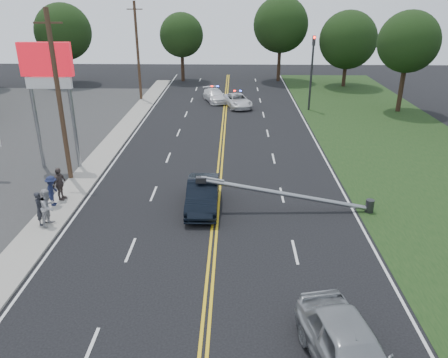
{
  "coord_description": "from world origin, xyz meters",
  "views": [
    {
      "loc": [
        0.93,
        -12.74,
        10.66
      ],
      "look_at": [
        0.42,
        8.28,
        1.7
      ],
      "focal_mm": 35.0,
      "sensor_mm": 36.0,
      "label": 1
    }
  ],
  "objects_px": {
    "bystander_a": "(40,208)",
    "bystander_b": "(48,207)",
    "crashed_sedan": "(203,195)",
    "emergency_a": "(237,101)",
    "bystander_d": "(59,184)",
    "utility_pole_mid": "(59,98)",
    "utility_pole_far": "(138,52)",
    "waiting_sedan": "(350,352)",
    "emergency_b": "(215,95)",
    "pylon_sign": "(48,76)",
    "fallen_streetlight": "(296,195)",
    "traffic_signal": "(312,67)",
    "bystander_c": "(52,191)"
  },
  "relations": [
    {
      "from": "utility_pole_mid",
      "to": "pylon_sign",
      "type": "bearing_deg",
      "value": 123.02
    },
    {
      "from": "utility_pole_far",
      "to": "waiting_sedan",
      "type": "bearing_deg",
      "value": -69.67
    },
    {
      "from": "bystander_d",
      "to": "bystander_a",
      "type": "bearing_deg",
      "value": -165.28
    },
    {
      "from": "emergency_a",
      "to": "bystander_b",
      "type": "distance_m",
      "value": 26.71
    },
    {
      "from": "crashed_sedan",
      "to": "bystander_d",
      "type": "distance_m",
      "value": 7.93
    },
    {
      "from": "utility_pole_far",
      "to": "bystander_c",
      "type": "bearing_deg",
      "value": -89.03
    },
    {
      "from": "waiting_sedan",
      "to": "emergency_a",
      "type": "bearing_deg",
      "value": 83.65
    },
    {
      "from": "crashed_sedan",
      "to": "bystander_a",
      "type": "distance_m",
      "value": 8.1
    },
    {
      "from": "utility_pole_mid",
      "to": "waiting_sedan",
      "type": "xyz_separation_m",
      "value": [
        13.62,
        -14.76,
        -4.22
      ]
    },
    {
      "from": "crashed_sedan",
      "to": "bystander_b",
      "type": "relative_size",
      "value": 2.45
    },
    {
      "from": "traffic_signal",
      "to": "bystander_a",
      "type": "relative_size",
      "value": 4.08
    },
    {
      "from": "fallen_streetlight",
      "to": "emergency_a",
      "type": "height_order",
      "value": "fallen_streetlight"
    },
    {
      "from": "pylon_sign",
      "to": "bystander_b",
      "type": "xyz_separation_m",
      "value": [
        2.39,
        -7.94,
        -4.93
      ]
    },
    {
      "from": "utility_pole_mid",
      "to": "bystander_d",
      "type": "relative_size",
      "value": 5.39
    },
    {
      "from": "crashed_sedan",
      "to": "bystander_d",
      "type": "bearing_deg",
      "value": 174.81
    },
    {
      "from": "traffic_signal",
      "to": "waiting_sedan",
      "type": "relative_size",
      "value": 1.4
    },
    {
      "from": "fallen_streetlight",
      "to": "bystander_b",
      "type": "relative_size",
      "value": 4.93
    },
    {
      "from": "bystander_c",
      "to": "bystander_d",
      "type": "distance_m",
      "value": 0.73
    },
    {
      "from": "bystander_b",
      "to": "utility_pole_far",
      "type": "bearing_deg",
      "value": 14.97
    },
    {
      "from": "pylon_sign",
      "to": "crashed_sedan",
      "type": "relative_size",
      "value": 1.72
    },
    {
      "from": "traffic_signal",
      "to": "emergency_b",
      "type": "distance_m",
      "value": 10.67
    },
    {
      "from": "waiting_sedan",
      "to": "emergency_b",
      "type": "xyz_separation_m",
      "value": [
        -5.59,
        36.16,
        -0.21
      ]
    },
    {
      "from": "fallen_streetlight",
      "to": "crashed_sedan",
      "type": "distance_m",
      "value": 4.92
    },
    {
      "from": "utility_pole_far",
      "to": "bystander_d",
      "type": "relative_size",
      "value": 5.39
    },
    {
      "from": "emergency_b",
      "to": "utility_pole_far",
      "type": "bearing_deg",
      "value": 158.04
    },
    {
      "from": "crashed_sedan",
      "to": "utility_pole_mid",
      "type": "bearing_deg",
      "value": 155.65
    },
    {
      "from": "bystander_a",
      "to": "utility_pole_far",
      "type": "bearing_deg",
      "value": 10.26
    },
    {
      "from": "emergency_b",
      "to": "bystander_d",
      "type": "relative_size",
      "value": 2.42
    },
    {
      "from": "emergency_a",
      "to": "bystander_d",
      "type": "height_order",
      "value": "bystander_d"
    },
    {
      "from": "utility_pole_far",
      "to": "bystander_d",
      "type": "xyz_separation_m",
      "value": [
        0.58,
        -25.09,
        -4.04
      ]
    },
    {
      "from": "bystander_c",
      "to": "emergency_b",
      "type": "bearing_deg",
      "value": -21.74
    },
    {
      "from": "fallen_streetlight",
      "to": "bystander_c",
      "type": "xyz_separation_m",
      "value": [
        -12.95,
        0.2,
        0.04
      ]
    },
    {
      "from": "bystander_a",
      "to": "bystander_b",
      "type": "height_order",
      "value": "bystander_b"
    },
    {
      "from": "bystander_b",
      "to": "emergency_a",
      "type": "bearing_deg",
      "value": -7.75
    },
    {
      "from": "pylon_sign",
      "to": "bystander_a",
      "type": "height_order",
      "value": "pylon_sign"
    },
    {
      "from": "emergency_a",
      "to": "bystander_c",
      "type": "distance_m",
      "value": 24.96
    },
    {
      "from": "traffic_signal",
      "to": "utility_pole_mid",
      "type": "xyz_separation_m",
      "value": [
        -17.5,
        -18.0,
        0.88
      ]
    },
    {
      "from": "utility_pole_mid",
      "to": "crashed_sedan",
      "type": "height_order",
      "value": "utility_pole_mid"
    },
    {
      "from": "utility_pole_mid",
      "to": "bystander_a",
      "type": "height_order",
      "value": "utility_pole_mid"
    },
    {
      "from": "bystander_a",
      "to": "emergency_b",
      "type": "bearing_deg",
      "value": -6.2
    },
    {
      "from": "fallen_streetlight",
      "to": "crashed_sedan",
      "type": "height_order",
      "value": "fallen_streetlight"
    },
    {
      "from": "waiting_sedan",
      "to": "bystander_a",
      "type": "xyz_separation_m",
      "value": [
        -12.93,
        8.84,
        0.12
      ]
    },
    {
      "from": "fallen_streetlight",
      "to": "utility_pole_mid",
      "type": "relative_size",
      "value": 0.94
    },
    {
      "from": "bystander_b",
      "to": "bystander_c",
      "type": "height_order",
      "value": "bystander_b"
    },
    {
      "from": "bystander_a",
      "to": "bystander_c",
      "type": "xyz_separation_m",
      "value": [
        -0.25,
        2.12,
        -0.03
      ]
    },
    {
      "from": "utility_pole_mid",
      "to": "utility_pole_far",
      "type": "height_order",
      "value": "same"
    },
    {
      "from": "crashed_sedan",
      "to": "bystander_c",
      "type": "bearing_deg",
      "value": 179.92
    },
    {
      "from": "waiting_sedan",
      "to": "bystander_b",
      "type": "relative_size",
      "value": 2.66
    },
    {
      "from": "bystander_b",
      "to": "bystander_d",
      "type": "relative_size",
      "value": 1.02
    },
    {
      "from": "bystander_a",
      "to": "bystander_b",
      "type": "relative_size",
      "value": 0.91
    }
  ]
}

